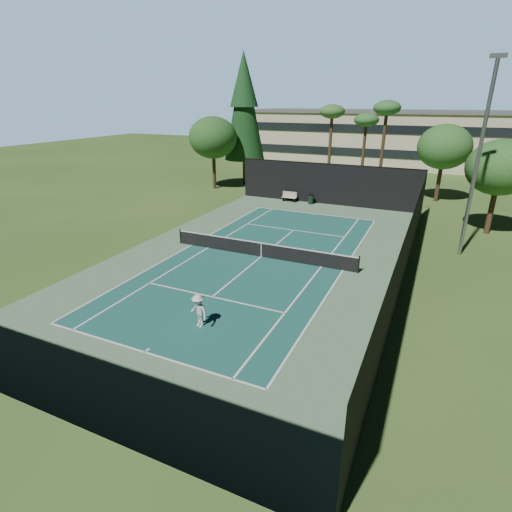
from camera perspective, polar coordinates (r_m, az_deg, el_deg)
The scene contains 22 objects.
ground at distance 26.57m, azimuth 0.74°, elevation -0.14°, with size 160.00×160.00×0.00m, color #385921.
apron_slab at distance 26.57m, azimuth 0.74°, elevation -0.13°, with size 18.00×32.00×0.01m, color #587D58.
court_surface at distance 26.57m, azimuth 0.74°, elevation -0.11°, with size 10.97×23.77×0.01m, color #1B574E.
court_lines at distance 26.57m, azimuth 0.74°, elevation -0.10°, with size 11.07×23.87×0.01m.
tennis_net at distance 26.37m, azimuth 0.74°, elevation 0.99°, with size 12.90×0.10×1.10m.
fence at distance 25.96m, azimuth 0.82°, elevation 4.04°, with size 18.04×32.05×4.03m.
player at distance 18.51m, azimuth -8.20°, elevation -7.74°, with size 1.05×0.60×1.62m, color silver.
tennis_ball_a at distance 21.21m, azimuth -31.22°, elevation -9.30°, with size 0.07×0.07×0.07m, color #DFEE36.
tennis_ball_b at distance 29.25m, azimuth 4.05°, elevation 1.94°, with size 0.07×0.07×0.07m, color #DCF237.
tennis_ball_c at distance 28.21m, azimuth 8.19°, elevation 1.02°, with size 0.07×0.07×0.07m, color #E1F237.
tennis_ball_d at distance 31.45m, azimuth -3.54°, elevation 3.36°, with size 0.07×0.07×0.07m, color #CADA31.
park_bench at distance 41.44m, azimuth 4.79°, elevation 8.49°, with size 1.50×0.45×1.02m.
trash_bin at distance 40.69m, azimuth 7.85°, elevation 8.02°, with size 0.56×0.56×0.95m.
pine_tree at distance 49.74m, azimuth -1.72°, elevation 21.16°, with size 4.80×4.80×15.00m.
palm_a at distance 48.15m, azimuth 10.81°, elevation 19.19°, with size 2.80×2.80×9.32m.
palm_b at distance 49.40m, azimuth 15.48°, elevation 17.90°, with size 2.80×2.80×8.42m.
palm_c at distance 46.01m, azimuth 18.17°, elevation 18.98°, with size 2.80×2.80×9.77m.
decid_tree_a at distance 44.82m, azimuth 25.32°, elevation 13.89°, with size 5.12×5.12×7.62m.
decid_tree_b at distance 35.15m, azimuth 31.54°, elevation 10.68°, with size 4.80×4.80×7.14m.
decid_tree_c at distance 47.34m, azimuth -6.17°, elevation 16.45°, with size 5.44×5.44×8.09m.
campus_building at distance 69.53m, azimuth 16.97°, elevation 15.94°, with size 40.50×12.50×8.30m.
light_pole at distance 28.87m, azimuth 29.17°, elevation 12.23°, with size 0.90×0.25×12.22m.
Camera 1 is at (10.00, -22.61, 9.75)m, focal length 28.00 mm.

